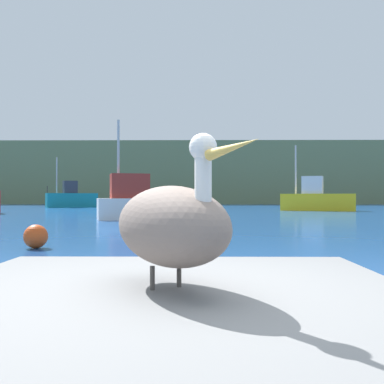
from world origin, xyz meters
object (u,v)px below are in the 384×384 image
object	(u,v)px
fishing_boat_teal	(72,198)
fishing_boat_white	(144,203)
fishing_boat_yellow	(317,199)
pelican	(171,225)
mooring_buoy	(36,236)

from	to	relation	value
fishing_boat_teal	fishing_boat_white	bearing A→B (deg)	86.68
fishing_boat_teal	fishing_boat_yellow	bearing A→B (deg)	128.29
fishing_boat_white	fishing_boat_teal	bearing A→B (deg)	-81.74
fishing_boat_teal	fishing_boat_yellow	xyz separation A→B (m)	(21.76, -9.60, 0.00)
pelican	fishing_boat_yellow	xyz separation A→B (m)	(9.42, 30.30, -0.05)
fishing_boat_teal	mooring_buoy	size ratio (longest dim) A/B	9.78
mooring_buoy	pelican	bearing A→B (deg)	-63.31
pelican	fishing_boat_white	bearing A→B (deg)	157.87
fishing_boat_yellow	fishing_boat_white	distance (m)	16.93
fishing_boat_teal	mooring_buoy	bearing A→B (deg)	77.26
pelican	mooring_buoy	bearing A→B (deg)	177.00
pelican	mooring_buoy	size ratio (longest dim) A/B	2.68
fishing_boat_teal	fishing_boat_white	world-z (taller)	fishing_boat_teal
fishing_boat_yellow	mooring_buoy	bearing A→B (deg)	82.28
fishing_boat_yellow	fishing_boat_white	world-z (taller)	fishing_boat_yellow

